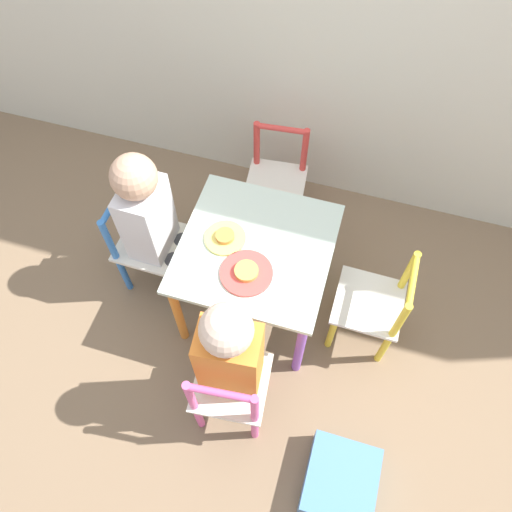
# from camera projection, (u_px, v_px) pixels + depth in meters

# --- Properties ---
(ground_plane) EXTENTS (6.00, 6.00, 0.00)m
(ground_plane) POSITION_uv_depth(u_px,v_px,m) (256.00, 300.00, 2.22)
(ground_plane) COLOR #7F664C
(kids_table) EXTENTS (0.56, 0.56, 0.45)m
(kids_table) POSITION_uv_depth(u_px,v_px,m) (256.00, 256.00, 1.89)
(kids_table) COLOR silver
(kids_table) RESTS_ON ground_plane
(chair_pink) EXTENTS (0.28, 0.28, 0.51)m
(chair_pink) POSITION_uv_depth(u_px,v_px,m) (230.00, 390.00, 1.76)
(chair_pink) COLOR silver
(chair_pink) RESTS_ON ground_plane
(chair_blue) EXTENTS (0.26, 0.26, 0.51)m
(chair_blue) POSITION_uv_depth(u_px,v_px,m) (146.00, 243.00, 2.08)
(chair_blue) COLOR silver
(chair_blue) RESTS_ON ground_plane
(chair_red) EXTENTS (0.28, 0.28, 0.51)m
(chair_red) POSITION_uv_depth(u_px,v_px,m) (276.00, 182.00, 2.25)
(chair_red) COLOR silver
(chair_red) RESTS_ON ground_plane
(chair_yellow) EXTENTS (0.26, 0.26, 0.51)m
(chair_yellow) POSITION_uv_depth(u_px,v_px,m) (374.00, 306.00, 1.93)
(chair_yellow) COLOR silver
(chair_yellow) RESTS_ON ground_plane
(child_front) EXTENTS (0.21, 0.22, 0.77)m
(child_front) POSITION_uv_depth(u_px,v_px,m) (231.00, 354.00, 1.61)
(child_front) COLOR #4C608E
(child_front) RESTS_ON ground_plane
(child_left) EXTENTS (0.22, 0.20, 0.77)m
(child_left) POSITION_uv_depth(u_px,v_px,m) (150.00, 217.00, 1.89)
(child_left) COLOR #38383D
(child_left) RESTS_ON ground_plane
(plate_front) EXTENTS (0.19, 0.19, 0.03)m
(plate_front) POSITION_uv_depth(u_px,v_px,m) (246.00, 272.00, 1.77)
(plate_front) COLOR #E54C47
(plate_front) RESTS_ON kids_table
(plate_left) EXTENTS (0.15, 0.15, 0.03)m
(plate_left) POSITION_uv_depth(u_px,v_px,m) (225.00, 237.00, 1.84)
(plate_left) COLOR #EADB66
(plate_left) RESTS_ON kids_table
(storage_bin) EXTENTS (0.25, 0.27, 0.11)m
(storage_bin) POSITION_uv_depth(u_px,v_px,m) (340.00, 481.00, 1.79)
(storage_bin) COLOR #4C7FB7
(storage_bin) RESTS_ON ground_plane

